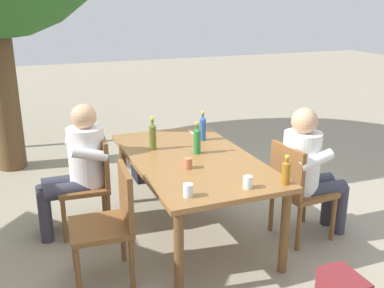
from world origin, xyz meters
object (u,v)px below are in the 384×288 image
at_px(chair_near_left, 297,187).
at_px(chair_far_right, 92,179).
at_px(cup_white, 248,182).
at_px(bottle_blue, 203,128).
at_px(backpack_by_near_side, 141,163).
at_px(person_in_plaid_shirt, 78,163).
at_px(bottle_green, 197,140).
at_px(bottle_amber, 286,172).
at_px(table_knife, 194,134).
at_px(chair_far_left, 111,219).
at_px(cup_terracotta, 188,163).
at_px(dining_table, 192,165).
at_px(bottle_olive, 153,136).
at_px(person_in_white_shirt, 308,167).
at_px(cup_glass, 188,190).

distance_m(chair_near_left, chair_far_right, 1.81).
xyz_separation_m(chair_near_left, cup_white, (-0.35, 0.68, 0.28)).
distance_m(bottle_blue, backpack_by_near_side, 1.22).
bearing_deg(chair_far_right, person_in_plaid_shirt, 86.93).
bearing_deg(bottle_green, bottle_amber, -158.26).
bearing_deg(table_knife, chair_far_left, 134.24).
bearing_deg(bottle_blue, cup_terracotta, 148.33).
distance_m(dining_table, cup_terracotta, 0.29).
height_order(dining_table, person_in_plaid_shirt, person_in_plaid_shirt).
relative_size(dining_table, bottle_olive, 6.02).
bearing_deg(person_in_plaid_shirt, chair_near_left, -115.64).
relative_size(person_in_white_shirt, bottle_amber, 5.31).
xyz_separation_m(person_in_white_shirt, table_knife, (1.05, 0.64, 0.07)).
distance_m(person_in_plaid_shirt, cup_terracotta, 1.02).
relative_size(chair_near_left, cup_glass, 9.43).
height_order(bottle_olive, cup_glass, bottle_olive).
relative_size(chair_far_left, table_knife, 3.62).
height_order(chair_far_right, cup_glass, chair_far_right).
xyz_separation_m(person_in_plaid_shirt, bottle_blue, (0.01, -1.19, 0.19)).
bearing_deg(bottle_amber, bottle_olive, 31.17).
xyz_separation_m(person_in_plaid_shirt, bottle_green, (-0.33, -1.00, 0.19)).
height_order(chair_near_left, cup_terracotta, chair_near_left).
relative_size(cup_glass, cup_white, 1.01).
height_order(dining_table, bottle_olive, bottle_olive).
relative_size(cup_terracotta, cup_white, 0.95).
relative_size(bottle_green, backpack_by_near_side, 0.67).
height_order(chair_near_left, table_knife, chair_near_left).
bearing_deg(dining_table, person_in_plaid_shirt, 65.88).
bearing_deg(cup_terracotta, bottle_amber, -135.34).
bearing_deg(chair_near_left, bottle_green, 55.79).
relative_size(chair_far_right, cup_white, 9.54).
height_order(bottle_blue, cup_glass, bottle_blue).
height_order(cup_glass, table_knife, cup_glass).
height_order(bottle_green, cup_terracotta, bottle_green).
bearing_deg(chair_far_right, person_in_white_shirt, -115.30).
xyz_separation_m(person_in_white_shirt, person_in_plaid_shirt, (0.82, 1.83, 0.00)).
bearing_deg(bottle_green, table_knife, -19.26).
distance_m(chair_far_right, cup_glass, 1.27).
relative_size(person_in_plaid_shirt, backpack_by_near_side, 2.75).
xyz_separation_m(chair_near_left, bottle_amber, (-0.38, 0.38, 0.33)).
distance_m(chair_far_right, person_in_plaid_shirt, 0.20).
distance_m(person_in_white_shirt, bottle_green, 0.99).
xyz_separation_m(cup_glass, cup_white, (-0.02, -0.45, -0.00)).
distance_m(person_in_plaid_shirt, bottle_amber, 1.81).
relative_size(person_in_white_shirt, bottle_blue, 4.13).
relative_size(chair_near_left, table_knife, 3.62).
bearing_deg(bottle_blue, person_in_plaid_shirt, 90.64).
relative_size(bottle_blue, backpack_by_near_side, 0.67).
height_order(chair_far_right, table_knife, chair_far_right).
height_order(bottle_green, cup_white, bottle_green).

